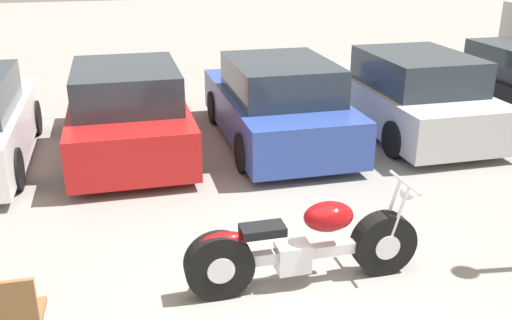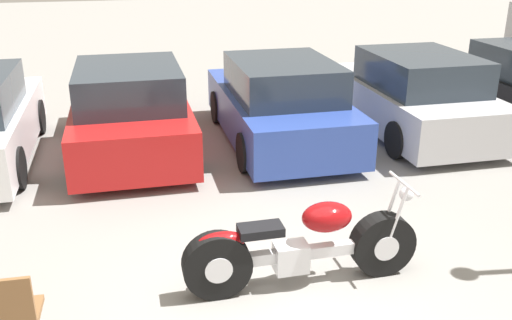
{
  "view_description": "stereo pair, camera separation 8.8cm",
  "coord_description": "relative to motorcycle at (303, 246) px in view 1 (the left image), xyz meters",
  "views": [
    {
      "loc": [
        -1.47,
        -4.47,
        3.34
      ],
      "look_at": [
        0.07,
        1.7,
        0.85
      ],
      "focal_mm": 40.0,
      "sensor_mm": 36.0,
      "label": 1
    },
    {
      "loc": [
        -1.38,
        -4.49,
        3.34
      ],
      "look_at": [
        0.07,
        1.7,
        0.85
      ],
      "focal_mm": 40.0,
      "sensor_mm": 36.0,
      "label": 2
    }
  ],
  "objects": [
    {
      "name": "ground_plane",
      "position": [
        -0.2,
        -0.3,
        -0.43
      ],
      "size": [
        60.0,
        60.0,
        0.0
      ],
      "primitive_type": "plane",
      "color": "gray"
    },
    {
      "name": "motorcycle",
      "position": [
        0.0,
        0.0,
        0.0
      ],
      "size": [
        2.45,
        0.62,
        1.03
      ],
      "color": "black",
      "rests_on": "ground_plane"
    },
    {
      "name": "parked_car_red",
      "position": [
        -1.55,
        4.47,
        0.24
      ],
      "size": [
        1.91,
        4.11,
        1.46
      ],
      "color": "red",
      "rests_on": "ground_plane"
    },
    {
      "name": "parked_car_blue",
      "position": [
        0.96,
        4.31,
        0.24
      ],
      "size": [
        1.91,
        4.11,
        1.46
      ],
      "color": "#2D479E",
      "rests_on": "ground_plane"
    },
    {
      "name": "parked_car_silver",
      "position": [
        3.46,
        4.31,
        0.24
      ],
      "size": [
        1.91,
        4.11,
        1.46
      ],
      "color": "#BCBCC1",
      "rests_on": "ground_plane"
    }
  ]
}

